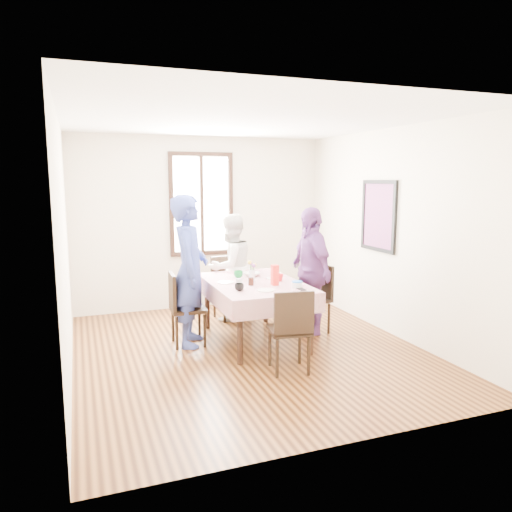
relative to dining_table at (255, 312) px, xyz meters
name	(u,v)px	position (x,y,z in m)	size (l,w,h in m)	color
ground	(249,350)	(-0.20, -0.33, -0.38)	(4.50, 4.50, 0.00)	#331708
back_wall	(202,223)	(-0.20, 1.92, 0.98)	(4.00, 4.00, 0.00)	beige
right_wall	(393,233)	(1.80, -0.33, 0.98)	(4.50, 4.50, 0.00)	beige
window_frame	(202,204)	(-0.20, 1.90, 1.27)	(1.02, 0.06, 1.62)	black
window_pane	(201,204)	(-0.20, 1.91, 1.27)	(0.90, 0.02, 1.50)	white
art_poster	(379,216)	(1.78, -0.03, 1.18)	(0.04, 0.76, 0.96)	red
dining_table	(255,312)	(0.00, 0.00, 0.00)	(0.99, 1.55, 0.75)	black
tablecloth	(255,282)	(0.00, 0.00, 0.38)	(1.11, 1.67, 0.01)	#620014
chair_left	(188,309)	(-0.82, 0.15, 0.08)	(0.42, 0.42, 0.91)	black
chair_right	(311,299)	(0.82, 0.05, 0.08)	(0.42, 0.42, 0.91)	black
chair_far	(230,288)	(0.00, 1.07, 0.08)	(0.42, 0.42, 0.91)	black
chair_near	(289,330)	(0.00, -1.07, 0.08)	(0.42, 0.42, 0.91)	black
person_left	(189,271)	(-0.80, 0.15, 0.55)	(0.68, 0.44, 1.86)	#323F8F
person_far	(230,267)	(0.00, 1.05, 0.40)	(0.75, 0.59, 1.55)	white
person_right	(310,271)	(0.80, 0.05, 0.47)	(0.99, 0.41, 1.69)	#6E3B7F
mug_black	(239,287)	(-0.34, -0.40, 0.43)	(0.11, 0.11, 0.09)	black
mug_flag	(280,278)	(0.32, -0.06, 0.43)	(0.10, 0.10, 0.09)	red
mug_green	(238,274)	(-0.11, 0.31, 0.43)	(0.12, 0.12, 0.09)	#0C7226
serving_bowl	(252,274)	(0.09, 0.36, 0.41)	(0.22, 0.22, 0.05)	white
juice_carton	(275,275)	(0.16, -0.26, 0.51)	(0.08, 0.08, 0.25)	red
butter_tub	(297,285)	(0.37, -0.47, 0.42)	(0.13, 0.13, 0.06)	white
jam_jar	(251,281)	(-0.11, -0.17, 0.44)	(0.07, 0.07, 0.10)	black
drinking_glass	(239,283)	(-0.29, -0.26, 0.44)	(0.08, 0.08, 0.11)	silver
smartphone	(301,289)	(0.37, -0.59, 0.39)	(0.07, 0.14, 0.01)	black
flower_vase	(252,276)	(-0.03, 0.03, 0.46)	(0.08, 0.08, 0.15)	silver
plate_left	(226,282)	(-0.35, 0.07, 0.39)	(0.20, 0.20, 0.01)	white
plate_right	(274,278)	(0.30, 0.10, 0.39)	(0.20, 0.20, 0.01)	white
plate_far	(242,273)	(0.03, 0.60, 0.39)	(0.20, 0.20, 0.01)	white
plate_near	(266,290)	(-0.05, -0.50, 0.39)	(0.20, 0.20, 0.01)	white
butter_lid	(297,282)	(0.37, -0.47, 0.46)	(0.12, 0.12, 0.01)	blue
flower_bunch	(252,266)	(-0.03, 0.03, 0.59)	(0.09, 0.09, 0.10)	yellow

